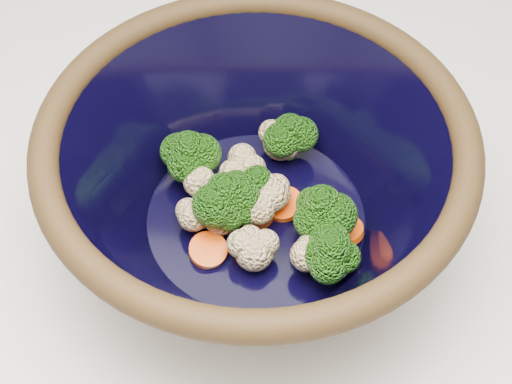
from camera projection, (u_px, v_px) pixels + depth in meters
mixing_bowl at (256, 181)px, 0.53m from camera, size 0.36×0.36×0.14m
vegetable_pile at (259, 196)px, 0.55m from camera, size 0.17×0.15×0.06m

